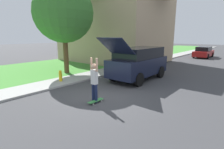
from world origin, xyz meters
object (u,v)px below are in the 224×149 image
fire_hydrant (60,76)px  skateboard (96,101)px  lawn_tree_near (64,13)px  skateboarder (94,80)px  suv_parked (139,62)px  car_down_street (204,52)px

fire_hydrant → skateboard: bearing=-13.5°
lawn_tree_near → skateboarder: lawn_tree_near is taller
suv_parked → car_down_street: size_ratio=1.17×
suv_parked → skateboarder: bearing=-81.2°
skateboarder → fire_hydrant: 4.03m
suv_parked → skateboard: size_ratio=6.62×
skateboard → fire_hydrant: (-3.98, 0.95, 0.35)m
fire_hydrant → suv_parked: bearing=50.5°
skateboard → lawn_tree_near: bearing=154.6°
lawn_tree_near → car_down_street: size_ratio=1.44×
lawn_tree_near → fire_hydrant: size_ratio=9.49×
lawn_tree_near → skateboarder: bearing=-25.4°
suv_parked → car_down_street: (0.33, 15.96, -0.45)m
suv_parked → fire_hydrant: 5.01m
lawn_tree_near → suv_parked: size_ratio=1.22×
suv_parked → car_down_street: bearing=88.8°
car_down_street → fire_hydrant: 20.09m
suv_parked → skateboard: (0.83, -4.78, -1.05)m
suv_parked → skateboarder: (0.73, -4.75, -0.14)m
lawn_tree_near → car_down_street: 19.10m
lawn_tree_near → fire_hydrant: bearing=-43.8°
lawn_tree_near → fire_hydrant: (1.92, -1.84, -3.97)m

